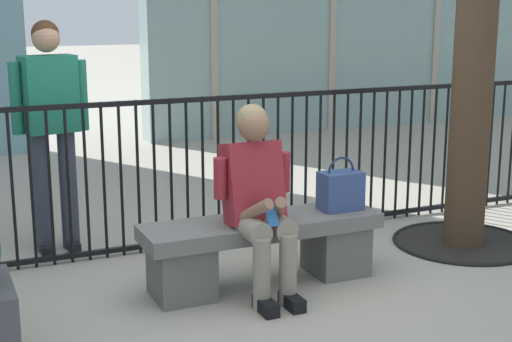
{
  "coord_description": "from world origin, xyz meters",
  "views": [
    {
      "loc": [
        -1.95,
        -4.25,
        1.82
      ],
      "look_at": [
        0.0,
        0.1,
        0.75
      ],
      "focal_mm": 52.27,
      "sensor_mm": 36.0,
      "label": 1
    }
  ],
  "objects": [
    {
      "name": "ground_plane",
      "position": [
        0.0,
        0.0,
        0.0
      ],
      "size": [
        60.0,
        60.0,
        0.0
      ],
      "primitive_type": "plane",
      "color": "#A8A091"
    },
    {
      "name": "stone_bench",
      "position": [
        0.0,
        0.0,
        0.27
      ],
      "size": [
        1.6,
        0.44,
        0.45
      ],
      "color": "slate",
      "rests_on": "ground"
    },
    {
      "name": "seated_person_with_phone",
      "position": [
        -0.09,
        -0.13,
        0.65
      ],
      "size": [
        0.52,
        0.66,
        1.21
      ],
      "color": "gray",
      "rests_on": "ground"
    },
    {
      "name": "handbag_on_bench",
      "position": [
        0.58,
        -0.01,
        0.59
      ],
      "size": [
        0.29,
        0.18,
        0.37
      ],
      "color": "#33477F",
      "rests_on": "stone_bench"
    },
    {
      "name": "bystander_at_railing",
      "position": [
        -1.11,
        1.3,
        1.0
      ],
      "size": [
        0.55,
        0.3,
        1.71
      ],
      "color": "#383D4C",
      "rests_on": "ground"
    },
    {
      "name": "plaza_railing",
      "position": [
        0.0,
        0.95,
        0.58
      ],
      "size": [
        8.47,
        0.04,
        1.15
      ],
      "color": "black",
      "rests_on": "ground"
    }
  ]
}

